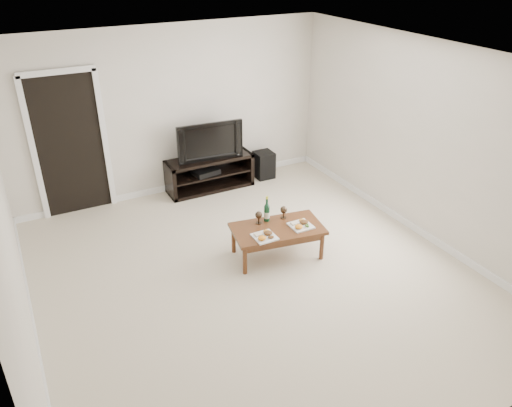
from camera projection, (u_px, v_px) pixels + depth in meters
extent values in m
plane|color=beige|center=(255.00, 276.00, 6.09)|extent=(5.50, 5.50, 0.00)
cube|color=beige|center=(171.00, 112.00, 7.65)|extent=(5.00, 0.04, 2.60)
cube|color=white|center=(254.00, 58.00, 4.86)|extent=(5.00, 5.50, 0.04)
cube|color=black|center=(70.00, 146.00, 7.12)|extent=(0.90, 0.02, 2.05)
cube|color=black|center=(210.00, 173.00, 8.11)|extent=(1.41, 0.45, 0.55)
imported|color=black|center=(208.00, 140.00, 7.84)|extent=(1.06, 0.23, 0.61)
cube|color=black|center=(206.00, 172.00, 8.05)|extent=(0.44, 0.36, 0.08)
cube|color=black|center=(264.00, 165.00, 8.53)|extent=(0.31, 0.31, 0.46)
cube|color=#5D2F1A|center=(277.00, 241.00, 6.40)|extent=(1.23, 0.80, 0.42)
cube|color=white|center=(265.00, 235.00, 6.07)|extent=(0.27, 0.27, 0.07)
cube|color=white|center=(301.00, 224.00, 6.31)|extent=(0.27, 0.27, 0.07)
cylinder|color=#0F371F|center=(267.00, 209.00, 6.37)|extent=(0.07, 0.07, 0.35)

